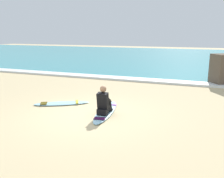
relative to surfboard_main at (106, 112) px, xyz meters
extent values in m
plane|color=#CCB584|center=(-0.47, -0.44, -0.04)|extent=(80.00, 80.00, 0.00)
cube|color=teal|center=(-0.47, 19.63, 0.01)|extent=(80.00, 28.00, 0.10)
cube|color=white|center=(-0.47, 5.93, 0.02)|extent=(80.00, 0.90, 0.11)
ellipsoid|color=#9ED1E5|center=(0.00, 0.00, 0.00)|extent=(0.89, 2.58, 0.07)
cube|color=purple|center=(-0.11, 0.70, 0.04)|extent=(0.49, 0.17, 0.01)
cube|color=#351037|center=(0.12, -0.80, 0.04)|extent=(0.40, 0.29, 0.01)
cube|color=black|center=(0.07, -0.44, 0.14)|extent=(0.33, 0.27, 0.20)
cylinder|color=black|center=(-0.04, -0.25, 0.29)|extent=(0.16, 0.41, 0.43)
cylinder|color=black|center=(-0.06, -0.05, 0.26)|extent=(0.13, 0.26, 0.42)
cube|color=black|center=(-0.07, 0.02, 0.07)|extent=(0.11, 0.22, 0.05)
cylinder|color=black|center=(0.16, -0.25, 0.29)|extent=(0.16, 0.41, 0.43)
cylinder|color=black|center=(0.17, -0.04, 0.26)|extent=(0.13, 0.26, 0.42)
cube|color=black|center=(0.17, 0.03, 0.07)|extent=(0.11, 0.22, 0.05)
cube|color=black|center=(0.06, -0.40, 0.49)|extent=(0.35, 0.30, 0.57)
sphere|color=#A37556|center=(0.06, -0.37, 0.88)|extent=(0.21, 0.21, 0.21)
cylinder|color=black|center=(-0.08, -0.25, 0.52)|extent=(0.10, 0.40, 0.31)
cylinder|color=black|center=(0.20, -0.24, 0.52)|extent=(0.10, 0.40, 0.31)
ellipsoid|color=#9ED1E5|center=(-1.96, 0.31, 0.00)|extent=(2.05, 1.51, 0.07)
cube|color=gold|center=(-1.46, 0.61, 0.04)|extent=(0.33, 0.46, 0.01)
cube|color=#4C400C|center=(-2.53, -0.03, 0.04)|extent=(0.39, 0.44, 0.01)
camera|label=1|loc=(3.08, -7.40, 2.66)|focal=39.24mm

